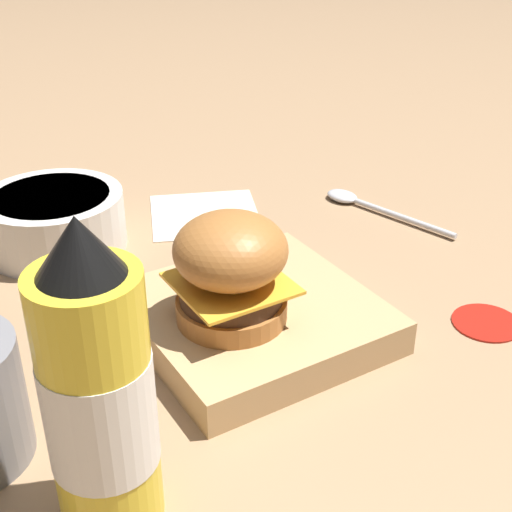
% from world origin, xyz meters
% --- Properties ---
extents(ground_plane, '(6.00, 6.00, 0.00)m').
position_xyz_m(ground_plane, '(0.00, 0.00, 0.00)').
color(ground_plane, '#9E7A56').
extents(serving_board, '(0.21, 0.21, 0.03)m').
position_xyz_m(serving_board, '(0.00, 0.03, 0.02)').
color(serving_board, tan).
rests_on(serving_board, ground_plane).
extents(burger, '(0.10, 0.10, 0.10)m').
position_xyz_m(burger, '(0.01, 0.00, 0.08)').
color(burger, '#AD6B33').
rests_on(burger, serving_board).
extents(ketchup_bottle, '(0.07, 0.07, 0.22)m').
position_xyz_m(ketchup_bottle, '(0.13, -0.16, 0.10)').
color(ketchup_bottle, yellow).
rests_on(ketchup_bottle, ground_plane).
extents(side_bowl, '(0.16, 0.16, 0.06)m').
position_xyz_m(side_bowl, '(-0.26, -0.07, 0.03)').
color(side_bowl, silver).
rests_on(side_bowl, ground_plane).
extents(spoon, '(0.19, 0.07, 0.01)m').
position_xyz_m(spoon, '(-0.17, 0.29, 0.01)').
color(spoon, silver).
rests_on(spoon, ground_plane).
extents(ketchup_puddle, '(0.07, 0.07, 0.00)m').
position_xyz_m(ketchup_puddle, '(0.10, 0.23, 0.00)').
color(ketchup_puddle, '#B21E14').
rests_on(ketchup_puddle, ground_plane).
extents(parchment_square, '(0.17, 0.17, 0.00)m').
position_xyz_m(parchment_square, '(-0.25, 0.11, 0.00)').
color(parchment_square, beige).
rests_on(parchment_square, ground_plane).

